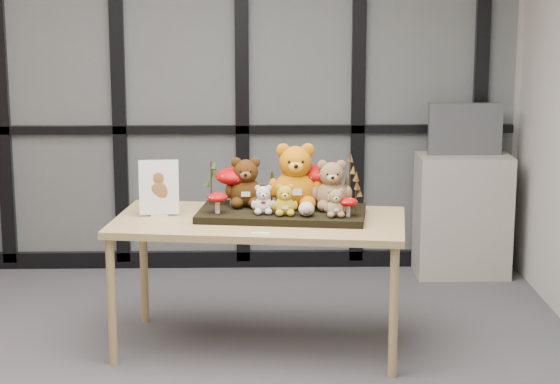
{
  "coord_description": "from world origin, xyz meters",
  "views": [
    {
      "loc": [
        0.56,
        -4.92,
        2.14
      ],
      "look_at": [
        0.69,
        0.72,
        0.95
      ],
      "focal_mm": 65.0,
      "sensor_mm": 36.0,
      "label": 1
    }
  ],
  "objects_px": {
    "bear_beige_small": "(336,201)",
    "monitor": "(465,129)",
    "plush_cream_hedgehog": "(306,208)",
    "display_table": "(259,230)",
    "mushroom_front_right": "(348,206)",
    "diorama_tray": "(282,214)",
    "sign_holder": "(159,190)",
    "cabinet": "(462,215)",
    "mushroom_back_right": "(317,183)",
    "mushroom_front_left": "(217,202)",
    "bear_tan_back": "(332,182)",
    "bear_brown_medium": "(246,179)",
    "bear_small_yellow": "(285,198)",
    "bear_pooh_yellow": "(295,172)",
    "mushroom_back_left": "(234,184)",
    "bear_white_bow": "(263,198)"
  },
  "relations": [
    {
      "from": "sign_holder",
      "to": "monitor",
      "type": "relative_size",
      "value": 0.62
    },
    {
      "from": "bear_pooh_yellow",
      "to": "sign_holder",
      "type": "height_order",
      "value": "bear_pooh_yellow"
    },
    {
      "from": "bear_beige_small",
      "to": "mushroom_front_left",
      "type": "relative_size",
      "value": 1.35
    },
    {
      "from": "bear_white_bow",
      "to": "monitor",
      "type": "xyz_separation_m",
      "value": [
        1.46,
        1.53,
        0.17
      ]
    },
    {
      "from": "bear_brown_medium",
      "to": "bear_tan_back",
      "type": "relative_size",
      "value": 1.01
    },
    {
      "from": "diorama_tray",
      "to": "sign_holder",
      "type": "relative_size",
      "value": 2.93
    },
    {
      "from": "bear_tan_back",
      "to": "cabinet",
      "type": "bearing_deg",
      "value": 60.72
    },
    {
      "from": "diorama_tray",
      "to": "plush_cream_hedgehog",
      "type": "distance_m",
      "value": 0.22
    },
    {
      "from": "plush_cream_hedgehog",
      "to": "bear_tan_back",
      "type": "bearing_deg",
      "value": 57.78
    },
    {
      "from": "mushroom_front_right",
      "to": "cabinet",
      "type": "height_order",
      "value": "mushroom_front_right"
    },
    {
      "from": "bear_tan_back",
      "to": "mushroom_back_left",
      "type": "bearing_deg",
      "value": 175.12
    },
    {
      "from": "bear_pooh_yellow",
      "to": "mushroom_back_left",
      "type": "height_order",
      "value": "bear_pooh_yellow"
    },
    {
      "from": "bear_tan_back",
      "to": "sign_holder",
      "type": "bearing_deg",
      "value": -173.55
    },
    {
      "from": "diorama_tray",
      "to": "bear_white_bow",
      "type": "xyz_separation_m",
      "value": [
        -0.11,
        -0.08,
        0.11
      ]
    },
    {
      "from": "mushroom_front_right",
      "to": "bear_white_bow",
      "type": "bearing_deg",
      "value": 170.15
    },
    {
      "from": "bear_beige_small",
      "to": "mushroom_front_right",
      "type": "relative_size",
      "value": 1.49
    },
    {
      "from": "bear_brown_medium",
      "to": "bear_small_yellow",
      "type": "relative_size",
      "value": 1.64
    },
    {
      "from": "bear_white_bow",
      "to": "monitor",
      "type": "relative_size",
      "value": 0.34
    },
    {
      "from": "display_table",
      "to": "cabinet",
      "type": "relative_size",
      "value": 1.98
    },
    {
      "from": "plush_cream_hedgehog",
      "to": "diorama_tray",
      "type": "bearing_deg",
      "value": 139.45
    },
    {
      "from": "diorama_tray",
      "to": "sign_holder",
      "type": "height_order",
      "value": "sign_holder"
    },
    {
      "from": "display_table",
      "to": "bear_tan_back",
      "type": "relative_size",
      "value": 5.57
    },
    {
      "from": "bear_beige_small",
      "to": "monitor",
      "type": "xyz_separation_m",
      "value": [
        1.05,
        1.61,
        0.17
      ]
    },
    {
      "from": "sign_holder",
      "to": "cabinet",
      "type": "distance_m",
      "value": 2.53
    },
    {
      "from": "bear_pooh_yellow",
      "to": "bear_beige_small",
      "type": "height_order",
      "value": "bear_pooh_yellow"
    },
    {
      "from": "bear_small_yellow",
      "to": "sign_holder",
      "type": "xyz_separation_m",
      "value": [
        -0.73,
        0.17,
        0.02
      ]
    },
    {
      "from": "bear_brown_medium",
      "to": "mushroom_front_right",
      "type": "relative_size",
      "value": 2.69
    },
    {
      "from": "bear_brown_medium",
      "to": "plush_cream_hedgehog",
      "type": "distance_m",
      "value": 0.45
    },
    {
      "from": "plush_cream_hedgehog",
      "to": "display_table",
      "type": "bearing_deg",
      "value": 165.88
    },
    {
      "from": "diorama_tray",
      "to": "mushroom_back_left",
      "type": "height_order",
      "value": "mushroom_back_left"
    },
    {
      "from": "display_table",
      "to": "mushroom_back_left",
      "type": "distance_m",
      "value": 0.34
    },
    {
      "from": "display_table",
      "to": "diorama_tray",
      "type": "distance_m",
      "value": 0.16
    },
    {
      "from": "display_table",
      "to": "bear_small_yellow",
      "type": "height_order",
      "value": "bear_small_yellow"
    },
    {
      "from": "bear_small_yellow",
      "to": "mushroom_front_right",
      "type": "xyz_separation_m",
      "value": [
        0.36,
        -0.05,
        -0.04
      ]
    },
    {
      "from": "bear_tan_back",
      "to": "monitor",
      "type": "bearing_deg",
      "value": 61.08
    },
    {
      "from": "plush_cream_hedgehog",
      "to": "mushroom_back_right",
      "type": "bearing_deg",
      "value": 82.81
    },
    {
      "from": "bear_tan_back",
      "to": "mushroom_front_right",
      "type": "xyz_separation_m",
      "value": [
        0.08,
        -0.19,
        -0.1
      ]
    },
    {
      "from": "bear_small_yellow",
      "to": "mushroom_front_left",
      "type": "distance_m",
      "value": 0.39
    },
    {
      "from": "mushroom_front_right",
      "to": "monitor",
      "type": "height_order",
      "value": "monitor"
    },
    {
      "from": "sign_holder",
      "to": "mushroom_back_left",
      "type": "bearing_deg",
      "value": 7.86
    },
    {
      "from": "bear_pooh_yellow",
      "to": "mushroom_back_left",
      "type": "distance_m",
      "value": 0.38
    },
    {
      "from": "diorama_tray",
      "to": "bear_tan_back",
      "type": "bearing_deg",
      "value": 13.82
    },
    {
      "from": "bear_beige_small",
      "to": "mushroom_front_right",
      "type": "height_order",
      "value": "bear_beige_small"
    },
    {
      "from": "bear_pooh_yellow",
      "to": "cabinet",
      "type": "height_order",
      "value": "bear_pooh_yellow"
    },
    {
      "from": "bear_beige_small",
      "to": "monitor",
      "type": "bearing_deg",
      "value": 64.74
    },
    {
      "from": "mushroom_back_right",
      "to": "mushroom_front_left",
      "type": "bearing_deg",
      "value": -160.96
    },
    {
      "from": "sign_holder",
      "to": "bear_beige_small",
      "type": "bearing_deg",
      "value": -17.72
    },
    {
      "from": "mushroom_back_right",
      "to": "monitor",
      "type": "xyz_separation_m",
      "value": [
        1.14,
        1.32,
        0.12
      ]
    },
    {
      "from": "plush_cream_hedgehog",
      "to": "monitor",
      "type": "xyz_separation_m",
      "value": [
        1.22,
        1.6,
        0.21
      ]
    },
    {
      "from": "monitor",
      "to": "bear_white_bow",
      "type": "bearing_deg",
      "value": -133.65
    }
  ]
}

